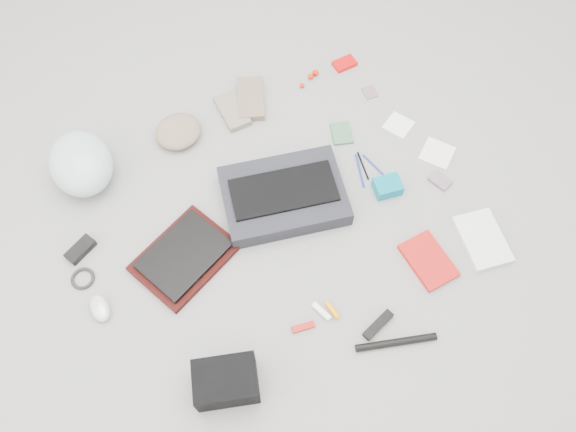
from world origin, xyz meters
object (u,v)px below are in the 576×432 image
accordion_wallet (388,187)px  bike_helmet (81,164)px  messenger_bag (284,196)px  laptop (184,255)px  camera_bag (226,382)px  book_red (428,261)px

accordion_wallet → bike_helmet: bearing=160.8°
messenger_bag → laptop: 0.45m
camera_bag → book_red: bearing=23.6°
book_red → accordion_wallet: (0.05, 0.34, 0.02)m
book_red → camera_bag: bearing=-176.6°
laptop → camera_bag: camera_bag is taller
bike_helmet → book_red: bike_helmet is taller
book_red → accordion_wallet: accordion_wallet is taller
camera_bag → accordion_wallet: camera_bag is taller
messenger_bag → accordion_wallet: (0.38, -0.16, -0.01)m
bike_helmet → camera_bag: bike_helmet is taller
messenger_bag → bike_helmet: (-0.63, 0.50, 0.05)m
camera_bag → accordion_wallet: 0.98m
bike_helmet → accordion_wallet: bearing=-27.9°
messenger_bag → book_red: size_ratio=2.24×
camera_bag → accordion_wallet: (0.91, 0.36, -0.04)m
laptop → bike_helmet: (-0.18, 0.53, 0.06)m
bike_helmet → accordion_wallet: size_ratio=2.92×
bike_helmet → accordion_wallet: (1.01, -0.67, -0.07)m
bike_helmet → book_red: (0.97, -1.01, -0.08)m
messenger_bag → camera_bag: size_ratio=2.27×
bike_helmet → accordion_wallet: 1.22m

